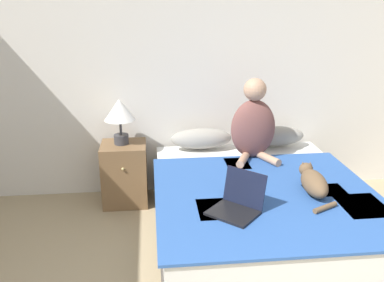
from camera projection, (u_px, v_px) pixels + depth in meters
The scene contains 9 objects.
wall_back at pixel (191, 70), 4.04m from camera, with size 5.93×0.05×2.55m.
bed at pixel (258, 212), 3.38m from camera, with size 1.71×2.04×0.53m.
pillow_near at pixel (201, 138), 4.05m from camera, with size 0.61×0.24×0.20m.
pillow_far at pixel (274, 136), 4.13m from camera, with size 0.61×0.24×0.20m.
person_sitting at pixel (253, 125), 3.75m from camera, with size 0.42×0.41×0.75m.
cat_tabby at pixel (313, 182), 3.10m from camera, with size 0.22×0.59×0.18m.
laptop_open at pixel (237, 204), 2.83m from camera, with size 0.45×0.45×0.27m.
nightstand at pixel (125, 173), 4.02m from camera, with size 0.43×0.42×0.62m.
table_lamp at pixel (120, 112), 3.83m from camera, with size 0.30×0.30×0.44m.
Camera 1 is at (-0.41, -0.30, 1.92)m, focal length 38.00 mm.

